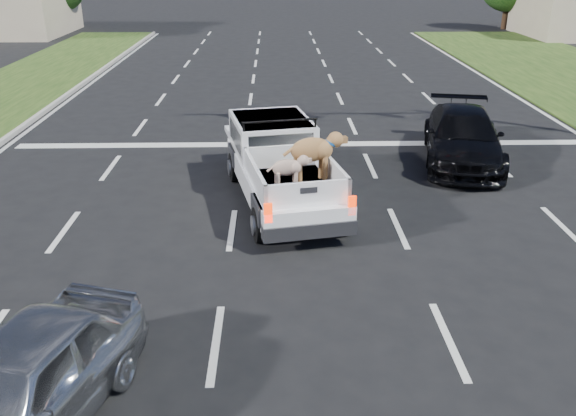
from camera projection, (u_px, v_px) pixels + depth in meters
name	position (u px, v px, depth m)	size (l,w,h in m)	color
ground	(333.00, 342.00, 9.12)	(160.00, 160.00, 0.00)	black
road_markings	(309.00, 185.00, 15.15)	(17.75, 60.00, 0.01)	silver
pickup_truck	(281.00, 164.00, 13.89)	(2.80, 5.39, 1.92)	black
silver_sedan	(19.00, 389.00, 7.14)	(1.59, 3.95, 1.35)	#A4A7AB
black_coupe	(463.00, 137.00, 16.57)	(1.97, 4.84, 1.40)	black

